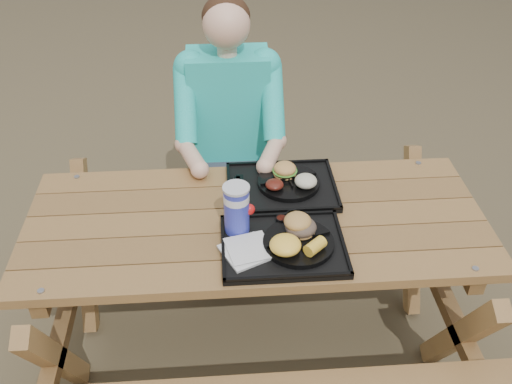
{
  "coord_description": "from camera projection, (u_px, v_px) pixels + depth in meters",
  "views": [
    {
      "loc": [
        -0.12,
        -1.72,
        2.16
      ],
      "look_at": [
        0.0,
        0.0,
        0.88
      ],
      "focal_mm": 40.0,
      "sensor_mm": 36.0,
      "label": 1
    }
  ],
  "objects": [
    {
      "name": "condiment_mustard",
      "position": [
        293.0,
        218.0,
        2.17
      ],
      "size": [
        0.06,
        0.06,
        0.03
      ],
      "primitive_type": "cylinder",
      "color": "gold",
      "rests_on": "tray_near"
    },
    {
      "name": "sandwich",
      "position": [
        301.0,
        220.0,
        2.07
      ],
      "size": [
        0.11,
        0.11,
        0.11
      ],
      "primitive_type": null,
      "color": "#BA8541",
      "rests_on": "plate_near"
    },
    {
      "name": "baked_beans",
      "position": [
        275.0,
        185.0,
        2.31
      ],
      "size": [
        0.07,
        0.07,
        0.03
      ],
      "primitive_type": "ellipsoid",
      "color": "#541910",
      "rests_on": "plate_far"
    },
    {
      "name": "corn_cob",
      "position": [
        315.0,
        246.0,
        2.0
      ],
      "size": [
        0.11,
        0.11,
        0.05
      ],
      "primitive_type": null,
      "rotation": [
        0.0,
        0.0,
        0.72
      ],
      "color": "yellow",
      "rests_on": "plate_near"
    },
    {
      "name": "ground",
      "position": [
        256.0,
        342.0,
        2.68
      ],
      "size": [
        60.0,
        60.0,
        0.0
      ],
      "primitive_type": "plane",
      "color": "#999999",
      "rests_on": "ground"
    },
    {
      "name": "mac_cheese",
      "position": [
        285.0,
        245.0,
        2.0
      ],
      "size": [
        0.11,
        0.11,
        0.06
      ],
      "primitive_type": "ellipsoid",
      "color": "yellow",
      "rests_on": "plate_near"
    },
    {
      "name": "tray_near",
      "position": [
        283.0,
        247.0,
        2.08
      ],
      "size": [
        0.45,
        0.35,
        0.02
      ],
      "primitive_type": "cube",
      "color": "black",
      "rests_on": "picnic_table"
    },
    {
      "name": "diner",
      "position": [
        230.0,
        147.0,
        2.86
      ],
      "size": [
        0.48,
        0.84,
        1.28
      ],
      "primitive_type": null,
      "color": "teal",
      "rests_on": "ground"
    },
    {
      "name": "cutlery_far",
      "position": [
        241.0,
        187.0,
        2.36
      ],
      "size": [
        0.03,
        0.17,
        0.01
      ],
      "primitive_type": "cube",
      "rotation": [
        0.0,
        0.0,
        0.02
      ],
      "color": "black",
      "rests_on": "tray_far"
    },
    {
      "name": "tray_far",
      "position": [
        282.0,
        188.0,
        2.38
      ],
      "size": [
        0.45,
        0.35,
        0.02
      ],
      "primitive_type": "cube",
      "color": "black",
      "rests_on": "picnic_table"
    },
    {
      "name": "plate_near",
      "position": [
        298.0,
        243.0,
        2.07
      ],
      "size": [
        0.26,
        0.26,
        0.02
      ],
      "primitive_type": "cylinder",
      "color": "black",
      "rests_on": "tray_near"
    },
    {
      "name": "picnic_table",
      "position": [
        256.0,
        286.0,
        2.45
      ],
      "size": [
        1.8,
        1.49,
        0.75
      ],
      "primitive_type": null,
      "color": "#999999",
      "rests_on": "ground"
    },
    {
      "name": "soda_cup",
      "position": [
        237.0,
        210.0,
        2.09
      ],
      "size": [
        0.09,
        0.09,
        0.19
      ],
      "primitive_type": "cylinder",
      "color": "#151EA4",
      "rests_on": "tray_near"
    },
    {
      "name": "burger",
      "position": [
        285.0,
        166.0,
        2.37
      ],
      "size": [
        0.1,
        0.1,
        0.09
      ],
      "primitive_type": null,
      "color": "#C88C46",
      "rests_on": "plate_far"
    },
    {
      "name": "napkin_stack",
      "position": [
        246.0,
        251.0,
        2.04
      ],
      "size": [
        0.21,
        0.21,
        0.02
      ],
      "primitive_type": "cube",
      "rotation": [
        0.0,
        0.0,
        0.45
      ],
      "color": "silver",
      "rests_on": "tray_near"
    },
    {
      "name": "potato_salad",
      "position": [
        306.0,
        181.0,
        2.32
      ],
      "size": [
        0.09,
        0.09,
        0.05
      ],
      "primitive_type": "ellipsoid",
      "color": "beige",
      "rests_on": "plate_far"
    },
    {
      "name": "plate_far",
      "position": [
        289.0,
        182.0,
        2.37
      ],
      "size": [
        0.26,
        0.26,
        0.02
      ],
      "primitive_type": "cylinder",
      "color": "black",
      "rests_on": "tray_far"
    },
    {
      "name": "condiment_bbq",
      "position": [
        281.0,
        220.0,
        2.17
      ],
      "size": [
        0.04,
        0.04,
        0.03
      ],
      "primitive_type": "cylinder",
      "color": "black",
      "rests_on": "tray_near"
    }
  ]
}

